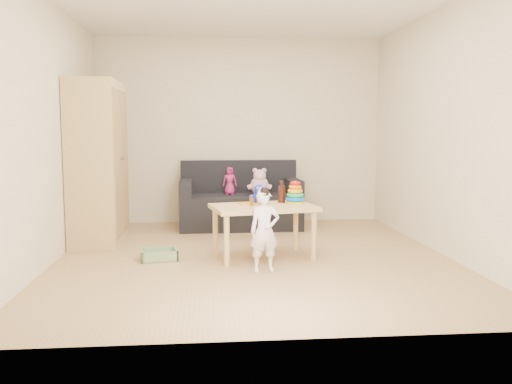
{
  "coord_description": "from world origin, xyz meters",
  "views": [
    {
      "loc": [
        -0.47,
        -5.49,
        1.3
      ],
      "look_at": [
        0.05,
        0.25,
        0.65
      ],
      "focal_mm": 38.0,
      "sensor_mm": 36.0,
      "label": 1
    }
  ],
  "objects": [
    {
      "name": "ring_stacker",
      "position": [
        0.45,
        0.1,
        0.64
      ],
      "size": [
        0.2,
        0.2,
        0.23
      ],
      "color": "#C9CD0A",
      "rests_on": "play_table"
    },
    {
      "name": "room",
      "position": [
        0.0,
        0.0,
        1.3
      ],
      "size": [
        4.5,
        4.5,
        4.5
      ],
      "color": "tan",
      "rests_on": "ground"
    },
    {
      "name": "doll",
      "position": [
        -0.17,
        1.7,
        0.63
      ],
      "size": [
        0.19,
        0.13,
        0.36
      ],
      "primitive_type": "imported",
      "rotation": [
        0.0,
        0.0,
        0.02
      ],
      "color": "#B3216C",
      "rests_on": "sofa"
    },
    {
      "name": "play_table",
      "position": [
        0.1,
        -0.03,
        0.27
      ],
      "size": [
        1.14,
        0.84,
        0.54
      ],
      "primitive_type": "cube",
      "rotation": [
        0.0,
        0.0,
        0.19
      ],
      "color": "tan",
      "rests_on": "ground"
    },
    {
      "name": "brown_bottle",
      "position": [
        0.32,
        0.18,
        0.64
      ],
      "size": [
        0.08,
        0.08,
        0.23
      ],
      "color": "black",
      "rests_on": "play_table"
    },
    {
      "name": "storage_bin",
      "position": [
        -0.97,
        -0.05,
        0.05
      ],
      "size": [
        0.41,
        0.34,
        0.11
      ],
      "primitive_type": null,
      "rotation": [
        0.0,
        0.0,
        0.2
      ],
      "color": "gray",
      "rests_on": "ground"
    },
    {
      "name": "wooden_figure",
      "position": [
        -0.02,
        -0.04,
        0.6
      ],
      "size": [
        0.05,
        0.04,
        0.11
      ],
      "primitive_type": null,
      "rotation": [
        0.0,
        0.0,
        0.12
      ],
      "color": "brown",
      "rests_on": "play_table"
    },
    {
      "name": "pink_bear",
      "position": [
        0.23,
        1.69,
        0.6
      ],
      "size": [
        0.29,
        0.26,
        0.3
      ],
      "primitive_type": null,
      "rotation": [
        0.0,
        0.0,
        -0.15
      ],
      "color": "#E1A6C8",
      "rests_on": "sofa"
    },
    {
      "name": "sofa",
      "position": [
        -0.03,
        1.72,
        0.23
      ],
      "size": [
        1.61,
        0.82,
        0.45
      ],
      "primitive_type": "cube",
      "rotation": [
        0.0,
        0.0,
        0.01
      ],
      "color": "black",
      "rests_on": "ground"
    },
    {
      "name": "toddler",
      "position": [
        0.06,
        -0.57,
        0.37
      ],
      "size": [
        0.29,
        0.21,
        0.74
      ],
      "primitive_type": "imported",
      "rotation": [
        0.0,
        0.0,
        0.11
      ],
      "color": "white",
      "rests_on": "ground"
    },
    {
      "name": "blue_plush",
      "position": [
        0.07,
        0.12,
        0.65
      ],
      "size": [
        0.18,
        0.14,
        0.21
      ],
      "primitive_type": null,
      "rotation": [
        0.0,
        0.0,
        0.05
      ],
      "color": "#1823DA",
      "rests_on": "play_table"
    },
    {
      "name": "wardrobe",
      "position": [
        -1.73,
        0.91,
        0.93
      ],
      "size": [
        0.52,
        1.04,
        1.87
      ],
      "primitive_type": "cube",
      "color": "tan",
      "rests_on": "ground"
    },
    {
      "name": "yellow_book",
      "position": [
        -0.05,
        0.09,
        0.55
      ],
      "size": [
        0.22,
        0.22,
        0.01
      ],
      "primitive_type": "cube",
      "rotation": [
        0.0,
        0.0,
        0.27
      ],
      "color": "#F1A619",
      "rests_on": "play_table"
    }
  ]
}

